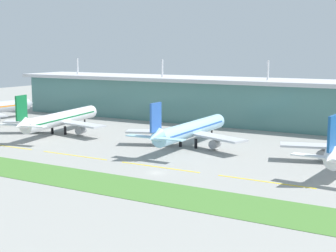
% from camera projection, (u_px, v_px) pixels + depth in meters
% --- Properties ---
extents(ground_plane, '(600.00, 600.00, 0.00)m').
position_uv_depth(ground_plane, '(156.00, 173.00, 145.73)').
color(ground_plane, gray).
extents(terminal_building, '(288.00, 34.00, 31.04)m').
position_uv_depth(terminal_building, '(271.00, 103.00, 232.46)').
color(terminal_building, slate).
rests_on(terminal_building, ground).
extents(airliner_near_middle, '(48.04, 62.36, 18.90)m').
position_uv_depth(airliner_near_middle, '(60.00, 119.00, 212.78)').
color(airliner_near_middle, silver).
rests_on(airliner_near_middle, ground).
extents(airliner_center, '(48.79, 59.80, 18.90)m').
position_uv_depth(airliner_center, '(190.00, 130.00, 183.80)').
color(airliner_center, '#9ED1EA').
rests_on(airliner_center, ground).
extents(taxiway_stripe_west, '(28.00, 0.70, 0.04)m').
position_uv_depth(taxiway_stripe_west, '(5.00, 146.00, 186.40)').
color(taxiway_stripe_west, yellow).
rests_on(taxiway_stripe_west, ground).
extents(taxiway_stripe_mid_west, '(28.00, 0.70, 0.04)m').
position_uv_depth(taxiway_stripe_mid_west, '(74.00, 155.00, 169.58)').
color(taxiway_stripe_mid_west, yellow).
rests_on(taxiway_stripe_mid_west, ground).
extents(taxiway_stripe_centre, '(28.00, 0.70, 0.04)m').
position_uv_depth(taxiway_stripe_centre, '(159.00, 167.00, 152.75)').
color(taxiway_stripe_centre, yellow).
rests_on(taxiway_stripe_centre, ground).
extents(taxiway_stripe_mid_east, '(28.00, 0.70, 0.04)m').
position_uv_depth(taxiway_stripe_mid_east, '(265.00, 182.00, 135.93)').
color(taxiway_stripe_mid_east, yellow).
rests_on(taxiway_stripe_mid_east, ground).
extents(grass_verge, '(300.00, 18.00, 0.10)m').
position_uv_depth(grass_verge, '(123.00, 186.00, 131.15)').
color(grass_verge, '#477A33').
rests_on(grass_verge, ground).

